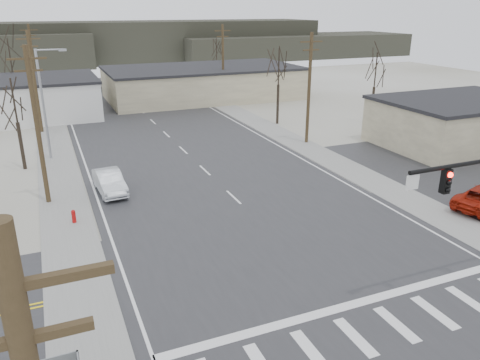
% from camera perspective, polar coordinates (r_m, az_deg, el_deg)
% --- Properties ---
extents(ground, '(140.00, 140.00, 0.00)m').
position_cam_1_polar(ground, '(24.97, 6.23, -8.66)').
color(ground, silver).
rests_on(ground, ground).
extents(main_road, '(18.00, 110.00, 0.05)m').
position_cam_1_polar(main_road, '(37.64, -4.79, 1.62)').
color(main_road, '#29292C').
rests_on(main_road, ground).
extents(cross_road, '(90.00, 10.00, 0.04)m').
position_cam_1_polar(cross_road, '(24.96, 6.23, -8.62)').
color(cross_road, '#29292C').
rests_on(cross_road, ground).
extents(parking_lot, '(18.00, 20.00, 0.03)m').
position_cam_1_polar(parking_lot, '(41.50, 26.92, 1.21)').
color(parking_lot, '#29292C').
rests_on(parking_lot, ground).
extents(sidewalk_left, '(3.00, 90.00, 0.06)m').
position_cam_1_polar(sidewalk_left, '(40.78, -21.37, 1.75)').
color(sidewalk_left, gray).
rests_on(sidewalk_left, ground).
extents(sidewalk_right, '(3.00, 90.00, 0.06)m').
position_cam_1_polar(sidewalk_right, '(46.09, 5.86, 5.10)').
color(sidewalk_right, gray).
rests_on(sidewalk_right, ground).
extents(fire_hydrant, '(0.24, 0.24, 0.87)m').
position_cam_1_polar(fire_hydrant, '(29.36, -19.61, -4.20)').
color(fire_hydrant, '#A50C0C').
rests_on(fire_hydrant, ground).
extents(building_right_far, '(26.30, 14.30, 4.30)m').
position_cam_1_polar(building_right_far, '(67.07, -4.53, 11.78)').
color(building_right_far, beige).
rests_on(building_right_far, ground).
extents(building_lot, '(14.30, 10.30, 4.30)m').
position_cam_1_polar(building_lot, '(47.69, 25.15, 6.43)').
color(building_lot, beige).
rests_on(building_lot, ground).
extents(upole_left_b, '(2.20, 0.30, 10.00)m').
position_cam_1_polar(upole_left_b, '(31.71, -23.51, 6.21)').
color(upole_left_b, '#40311E').
rests_on(upole_left_b, ground).
extents(upole_left_c, '(2.20, 0.30, 10.00)m').
position_cam_1_polar(upole_left_c, '(51.42, -23.76, 11.02)').
color(upole_left_c, '#40311E').
rests_on(upole_left_c, ground).
extents(upole_left_d, '(2.20, 0.30, 10.00)m').
position_cam_1_polar(upole_left_d, '(71.30, -23.88, 13.16)').
color(upole_left_d, '#40311E').
rests_on(upole_left_d, ground).
extents(upole_right_a, '(2.20, 0.30, 10.00)m').
position_cam_1_polar(upole_right_a, '(43.75, 8.43, 11.14)').
color(upole_right_a, '#40311E').
rests_on(upole_right_a, ground).
extents(upole_right_b, '(2.20, 0.30, 10.00)m').
position_cam_1_polar(upole_right_b, '(63.44, -2.09, 14.13)').
color(upole_right_b, '#40311E').
rests_on(upole_right_b, ground).
extents(streetlight_main, '(2.40, 0.25, 9.00)m').
position_cam_1_polar(streetlight_main, '(41.55, -22.67, 9.14)').
color(streetlight_main, gray).
rests_on(streetlight_main, ground).
extents(tree_left_near, '(3.30, 3.30, 7.35)m').
position_cam_1_polar(tree_left_near, '(39.61, -25.81, 8.41)').
color(tree_left_near, black).
rests_on(tree_left_near, ground).
extents(tree_right_mid, '(3.74, 3.74, 8.33)m').
position_cam_1_polar(tree_right_mid, '(51.05, 4.75, 13.37)').
color(tree_right_mid, black).
rests_on(tree_right_mid, ground).
extents(tree_left_far, '(3.96, 3.96, 8.82)m').
position_cam_1_polar(tree_left_far, '(65.30, -26.22, 13.25)').
color(tree_left_far, black).
rests_on(tree_left_far, ground).
extents(tree_right_far, '(3.52, 3.52, 7.84)m').
position_cam_1_polar(tree_right_far, '(75.82, -2.88, 15.40)').
color(tree_right_far, black).
rests_on(tree_right_far, ground).
extents(tree_lot, '(3.52, 3.52, 7.84)m').
position_cam_1_polar(tree_lot, '(52.93, 16.20, 12.52)').
color(tree_lot, black).
rests_on(tree_lot, ground).
extents(hill_center, '(80.00, 18.00, 9.00)m').
position_cam_1_polar(hill_center, '(118.09, -10.55, 16.33)').
color(hill_center, '#333026').
rests_on(hill_center, ground).
extents(hill_right, '(60.00, 18.00, 5.50)m').
position_cam_1_polar(hill_right, '(125.17, 6.60, 15.93)').
color(hill_right, '#333026').
rests_on(hill_right, ground).
extents(sedan_crossing, '(1.92, 4.68, 1.51)m').
position_cam_1_polar(sedan_crossing, '(33.31, -15.62, -0.19)').
color(sedan_crossing, '#B7BEC3').
rests_on(sedan_crossing, main_road).
extents(car_far_a, '(3.85, 6.31, 1.71)m').
position_cam_1_polar(car_far_a, '(62.73, -7.72, 9.90)').
color(car_far_a, black).
rests_on(car_far_a, main_road).
extents(car_far_b, '(2.47, 4.58, 1.48)m').
position_cam_1_polar(car_far_b, '(75.25, -17.36, 10.81)').
color(car_far_b, black).
rests_on(car_far_b, main_road).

